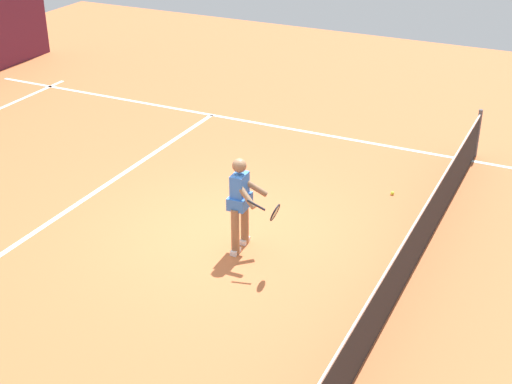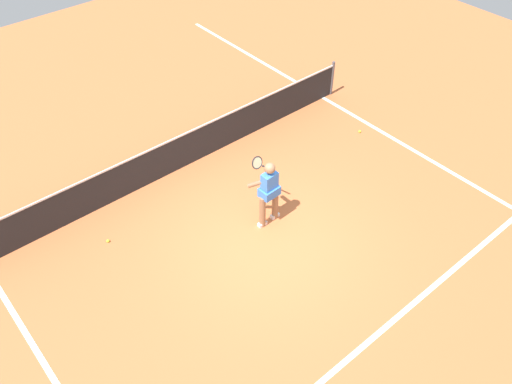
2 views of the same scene
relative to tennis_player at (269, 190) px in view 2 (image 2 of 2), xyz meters
name	(u,v)px [view 2 (image 2 of 2)]	position (x,y,z in m)	size (l,w,h in m)	color
ground_plane	(269,240)	(-0.37, -0.45, -0.85)	(26.15, 26.15, 0.00)	#C66638
service_line_marking	(378,334)	(-0.37, -3.31, -0.84)	(9.29, 0.10, 0.01)	white
sideline_left_marking	(52,377)	(-5.01, -0.45, -0.84)	(0.10, 18.11, 0.01)	white
sideline_right_marking	(412,150)	(4.28, -0.45, -0.84)	(0.10, 18.11, 0.01)	white
court_net	(181,151)	(-0.37, 2.61, -0.39)	(9.97, 0.08, 0.99)	#4C4C51
tennis_player	(269,190)	(0.00, 0.00, 0.00)	(0.76, 0.95, 1.55)	#8C6647
tennis_ball_near	(360,131)	(3.83, 0.86, -0.81)	(0.07, 0.07, 0.07)	#D1E533
tennis_ball_far	(108,241)	(-2.88, 1.61, -0.81)	(0.07, 0.07, 0.07)	#D1E533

